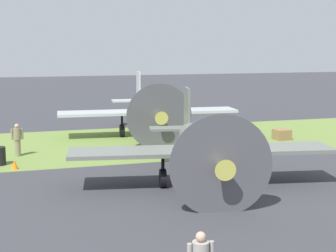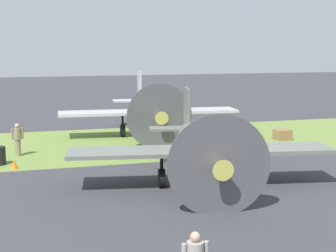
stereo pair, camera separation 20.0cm
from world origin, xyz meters
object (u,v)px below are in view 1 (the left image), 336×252
(ground_crew_mechanic, at_px, (17,139))
(runway_marker_cone, at_px, (14,165))
(supply_crate, at_px, (282,135))
(airplane_lead, at_px, (201,145))
(airplane_wingman, at_px, (148,109))

(ground_crew_mechanic, height_order, runway_marker_cone, ground_crew_mechanic)
(supply_crate, xyz_separation_m, runway_marker_cone, (15.91, 3.22, -0.10))
(runway_marker_cone, bearing_deg, airplane_lead, 147.22)
(airplane_lead, xyz_separation_m, supply_crate, (-8.35, -8.09, -1.33))
(ground_crew_mechanic, bearing_deg, airplane_lead, 129.49)
(airplane_wingman, height_order, runway_marker_cone, airplane_wingman)
(supply_crate, bearing_deg, airplane_wingman, -28.23)
(airplane_lead, bearing_deg, ground_crew_mechanic, -37.02)
(supply_crate, distance_m, runway_marker_cone, 16.23)
(ground_crew_mechanic, xyz_separation_m, supply_crate, (-15.73, -0.28, -0.59))
(runway_marker_cone, bearing_deg, airplane_wingman, -138.98)
(airplane_lead, xyz_separation_m, ground_crew_mechanic, (7.39, -7.81, -0.74))
(supply_crate, height_order, runway_marker_cone, supply_crate)
(supply_crate, bearing_deg, airplane_lead, 44.09)
(airplane_lead, bearing_deg, airplane_wingman, -84.20)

